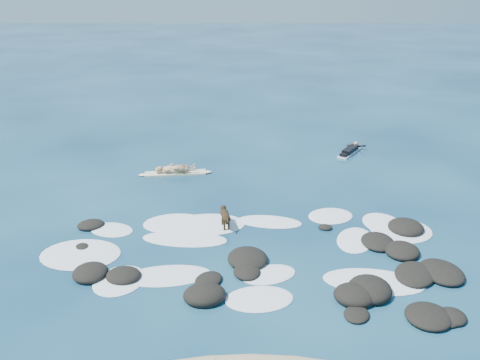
{
  "coord_description": "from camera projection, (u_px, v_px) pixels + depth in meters",
  "views": [
    {
      "loc": [
        -0.26,
        -17.26,
        9.47
      ],
      "look_at": [
        -0.35,
        4.0,
        0.9
      ],
      "focal_mm": 40.0,
      "sensor_mm": 36.0,
      "label": 1
    }
  ],
  "objects": [
    {
      "name": "standing_surfer_rig",
      "position": [
        175.0,
        159.0,
        25.72
      ],
      "size": [
        3.55,
        0.98,
        2.02
      ],
      "rotation": [
        0.0,
        0.0,
        0.13
      ],
      "color": "beige",
      "rests_on": "ground"
    },
    {
      "name": "breaking_foam",
      "position": [
        243.0,
        245.0,
        19.44
      ],
      "size": [
        14.63,
        7.71,
        0.12
      ],
      "color": "white",
      "rests_on": "ground"
    },
    {
      "name": "reef_rocks",
      "position": [
        323.0,
        271.0,
        17.59
      ],
      "size": [
        13.95,
        7.13,
        0.6
      ],
      "color": "black",
      "rests_on": "ground"
    },
    {
      "name": "paddling_surfer_rig",
      "position": [
        350.0,
        150.0,
        28.9
      ],
      "size": [
        1.78,
        2.32,
        0.44
      ],
      "rotation": [
        0.0,
        0.0,
        1.0
      ],
      "color": "silver",
      "rests_on": "ground"
    },
    {
      "name": "ground",
      "position": [
        249.0,
        244.0,
        19.55
      ],
      "size": [
        160.0,
        160.0,
        0.0
      ],
      "primitive_type": "plane",
      "color": "#0A2642",
      "rests_on": "ground"
    },
    {
      "name": "dog",
      "position": [
        225.0,
        215.0,
        20.54
      ],
      "size": [
        0.48,
        1.25,
        0.8
      ],
      "rotation": [
        0.0,
        0.0,
        1.78
      ],
      "color": "black",
      "rests_on": "ground"
    }
  ]
}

